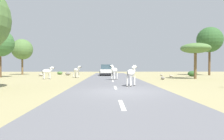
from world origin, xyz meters
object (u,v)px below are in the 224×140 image
object	(u,v)px
zebra_1	(131,73)
rock_4	(68,74)
rock_0	(161,75)
tree_1	(195,49)
rock_3	(171,76)
bush_1	(60,73)
bush_2	(192,74)
rock_1	(41,75)
zebra_0	(114,71)
rock_2	(163,78)
zebra_2	(77,70)
tree_4	(210,40)
zebra_3	(47,71)
tree_2	(22,49)
car_0	(106,70)
tree_0	(0,43)

from	to	relation	value
zebra_1	rock_4	size ratio (longest dim) A/B	1.83
rock_0	rock_4	size ratio (longest dim) A/B	0.46
tree_1	rock_3	bearing A→B (deg)	106.55
zebra_1	rock_0	world-z (taller)	zebra_1
bush_1	rock_4	bearing A→B (deg)	-57.05
bush_2	rock_1	bearing A→B (deg)	176.39
zebra_0	rock_2	distance (m)	5.57
rock_2	bush_1	bearing A→B (deg)	136.17
rock_3	tree_1	bearing A→B (deg)	-73.45
zebra_2	tree_1	distance (m)	14.94
tree_4	zebra_2	bearing A→B (deg)	-162.51
zebra_1	rock_2	world-z (taller)	zebra_1
zebra_3	tree_2	size ratio (longest dim) A/B	0.24
zebra_2	tree_4	xyz separation A→B (m)	(21.04, 6.63, 4.95)
zebra_0	bush_1	size ratio (longest dim) A/B	1.68
car_0	tree_1	size ratio (longest dim) A/B	1.03
tree_4	rock_1	size ratio (longest dim) A/B	11.00
tree_0	tree_2	distance (m)	8.73
car_0	rock_0	bearing A→B (deg)	170.45
tree_0	bush_1	world-z (taller)	tree_0
tree_2	rock_3	bearing A→B (deg)	-17.92
car_0	bush_1	xyz separation A→B (m)	(-8.45, 4.44, -0.55)
zebra_0	tree_1	world-z (taller)	tree_1
rock_0	rock_1	size ratio (longest dim) A/B	0.54
bush_1	rock_0	bearing A→B (deg)	-18.73
zebra_1	zebra_3	size ratio (longest dim) A/B	1.04
tree_4	rock_2	xyz separation A→B (m)	(-10.83, -10.71, -5.73)
zebra_2	bush_1	xyz separation A→B (m)	(-4.61, 10.15, -0.67)
zebra_2	rock_0	bearing A→B (deg)	154.91
zebra_3	tree_0	bearing A→B (deg)	-158.40
rock_3	zebra_0	bearing A→B (deg)	-141.53
car_0	rock_2	size ratio (longest dim) A/B	9.79
zebra_0	rock_3	bearing A→B (deg)	-114.66
zebra_3	zebra_0	bearing A→B (deg)	35.08
tree_2	rock_4	distance (m)	10.00
tree_0	rock_0	world-z (taller)	tree_0
zebra_1	tree_0	size ratio (longest dim) A/B	0.24
zebra_1	bush_1	world-z (taller)	zebra_1
rock_0	zebra_3	bearing A→B (deg)	-154.64
bush_1	rock_3	bearing A→B (deg)	-25.16
tree_2	tree_1	bearing A→B (deg)	-25.94
car_0	bush_2	world-z (taller)	car_0
zebra_2	rock_3	bearing A→B (deg)	143.43
bush_2	rock_4	size ratio (longest dim) A/B	1.59
bush_1	rock_2	size ratio (longest dim) A/B	2.20
zebra_1	tree_1	xyz separation A→B (m)	(8.69, 8.97, 2.61)
tree_2	rock_3	world-z (taller)	tree_2
bush_2	zebra_0	bearing A→B (deg)	-146.77
tree_0	rock_2	distance (m)	21.68
rock_2	tree_4	bearing A→B (deg)	44.67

